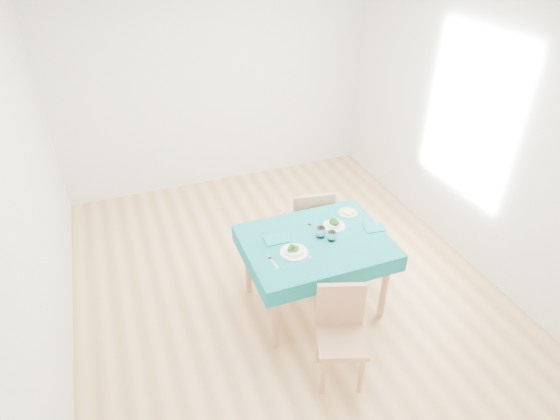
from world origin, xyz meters
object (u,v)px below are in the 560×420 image
object	(u,v)px
chair_near	(342,337)
side_plate	(348,213)
table	(314,273)
chair_far	(309,212)
bowl_near	(294,249)
bowl_far	(334,223)

from	to	relation	value
chair_near	side_plate	bearing A→B (deg)	80.26
table	chair_far	bearing A→B (deg)	70.31
table	bowl_near	distance (m)	0.49
bowl_near	table	bearing A→B (deg)	21.42
bowl_far	side_plate	world-z (taller)	bowl_far
table	bowl_far	size ratio (longest dim) A/B	6.14
bowl_near	bowl_far	bearing A→B (deg)	25.12
chair_near	chair_far	distance (m)	1.64
table	chair_near	distance (m)	0.86
bowl_near	side_plate	bearing A→B (deg)	28.06
chair_far	bowl_near	world-z (taller)	chair_far
bowl_near	side_plate	xyz separation A→B (m)	(0.71, 0.38, -0.03)
chair_far	bowl_far	size ratio (longest dim) A/B	5.19
bowl_far	side_plate	bearing A→B (deg)	34.05
side_plate	bowl_near	bearing A→B (deg)	-151.94
table	chair_far	size ratio (longest dim) A/B	1.18
chair_near	chair_far	size ratio (longest dim) A/B	0.88
table	side_plate	world-z (taller)	side_plate
bowl_far	table	bearing A→B (deg)	-151.30
chair_near	bowl_near	size ratio (longest dim) A/B	3.91
chair_near	side_plate	size ratio (longest dim) A/B	5.12
table	bowl_far	distance (m)	0.49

